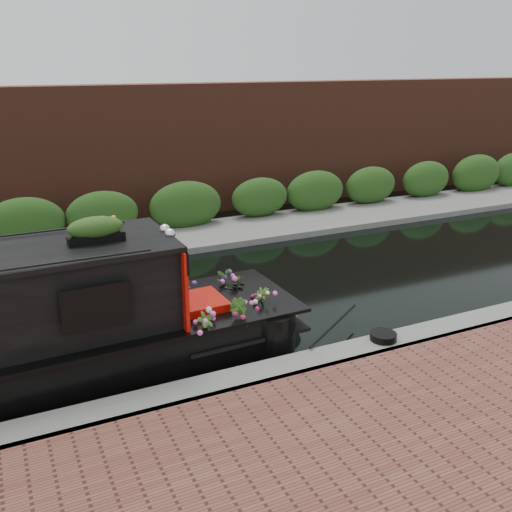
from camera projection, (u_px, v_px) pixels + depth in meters
name	position (u px, v px, depth m)	size (l,w,h in m)	color
ground	(162.00, 311.00, 11.21)	(80.00, 80.00, 0.00)	black
near_bank_coping	(226.00, 395.00, 8.39)	(40.00, 0.60, 0.50)	slate
far_bank_path	(116.00, 250.00, 14.80)	(40.00, 2.40, 0.34)	slate
far_hedge	(109.00, 240.00, 15.57)	(40.00, 1.10, 2.80)	#244918
far_brick_wall	(95.00, 222.00, 17.36)	(40.00, 1.00, 8.00)	#5B2D1E
rope_fender	(288.00, 321.00, 10.39)	(0.35, 0.35, 0.35)	brown
coiled_mooring_rope	(383.00, 336.00, 9.50)	(0.45, 0.45, 0.12)	black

